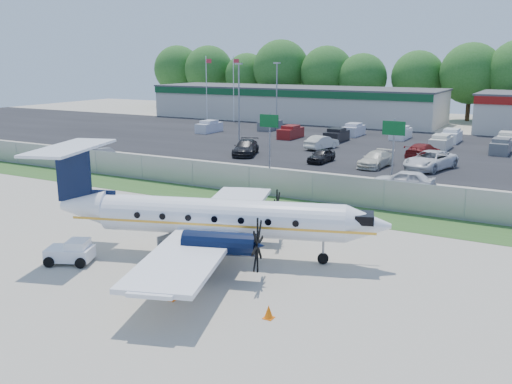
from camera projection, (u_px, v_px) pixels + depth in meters
The scene contains 28 objects.
ground at pixel (196, 263), 27.38m from camera, with size 170.00×170.00×0.00m, color #B0A895.
grass_verge at pixel (300, 208), 37.61m from camera, with size 170.00×4.00×0.02m, color #2D561E.
access_road at pixel (338, 187), 43.57m from camera, with size 170.00×8.00×0.02m, color black.
parking_lot at pixel (408, 150), 61.47m from camera, with size 170.00×32.00×0.02m, color black.
perimeter_fence at pixel (312, 187), 39.08m from camera, with size 120.00×0.06×1.99m.
building_west at pixel (294, 103), 90.89m from camera, with size 46.40×12.40×5.24m.
sign_left at pixel (269, 129), 49.84m from camera, with size 1.80×0.26×5.00m.
sign_mid at pixel (394, 137), 44.67m from camera, with size 1.80×0.26×5.00m.
flagpole_west at pixel (207, 84), 89.87m from camera, with size 1.06×0.12×10.00m.
flagpole_east at pixel (234, 85), 87.51m from camera, with size 1.06×0.12×10.00m.
light_pole_nw at pixel (239, 96), 67.98m from camera, with size 0.90×0.35×9.09m.
light_pole_sw at pixel (277, 92), 76.50m from camera, with size 0.90×0.35×9.09m.
tree_line at pixel (463, 120), 90.45m from camera, with size 112.00×6.00×14.00m, color #225A1A, non-canonical shape.
aircraft at pixel (214, 217), 27.85m from camera, with size 17.36×16.93×5.32m.
pushback_tug at pixel (72, 252), 27.35m from camera, with size 2.49×2.23×1.15m.
baggage_cart_near at pixel (184, 251), 27.50m from camera, with size 2.49×1.76×1.20m.
cone_nose at pixel (269, 312), 21.56m from camera, with size 0.38×0.38×0.54m.
cone_port_wing at pixel (172, 295), 23.19m from camera, with size 0.33×0.33×0.47m.
cone_starboard_wing at pixel (231, 206), 37.01m from camera, with size 0.42×0.42×0.60m.
road_car_west at pixel (106, 164), 53.28m from camera, with size 1.50×4.31×1.42m, color #595B5E.
road_car_mid at pixel (403, 190), 42.65m from camera, with size 1.83×4.54×1.55m, color silver.
parked_car_a at pixel (246, 155), 58.00m from camera, with size 2.15×5.29×1.54m, color black.
parked_car_b at pixel (321, 162), 53.95m from camera, with size 1.52×3.79×1.29m, color black.
parked_car_c at pixel (375, 167), 51.65m from camera, with size 1.99×4.90×1.42m, color beige.
parked_car_d at pixel (430, 170), 50.49m from camera, with size 2.76×5.99×1.66m, color silver.
parked_car_f at pixel (322, 149), 61.84m from camera, with size 1.57×4.51×1.49m, color beige.
parked_car_g at pixel (422, 159), 55.91m from camera, with size 2.16×5.31×1.54m, color maroon.
far_parking_rows at pixel (419, 144), 65.73m from camera, with size 56.00×10.00×1.60m, color gray, non-canonical shape.
Camera 1 is at (15.04, -21.25, 9.61)m, focal length 40.00 mm.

